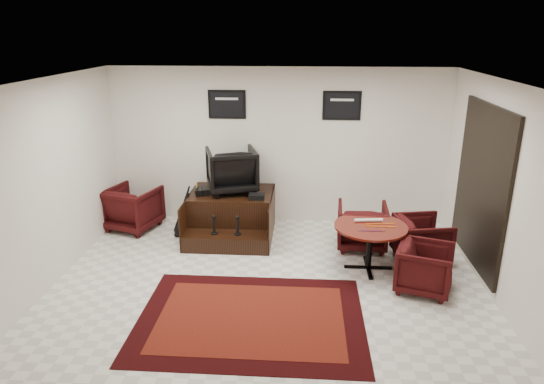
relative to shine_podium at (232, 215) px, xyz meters
The scene contains 16 objects.
ground 1.97m from the shine_podium, 66.85° to the right, with size 6.00×6.00×0.00m, color white.
room_shell 2.49m from the shine_podium, 54.82° to the right, with size 6.02×5.02×2.81m.
area_rug 2.69m from the shine_podium, 76.72° to the right, with size 2.78×2.09×0.01m.
shine_podium is the anchor object (origin of this frame).
shine_chair 0.83m from the shine_podium, 90.00° to the left, with size 0.81×0.76×0.83m, color black.
shoes_pair 0.67m from the shine_podium, behind, with size 0.31×0.35×0.11m.
polish_kit 0.68m from the shine_podium, 28.13° to the right, with size 0.25×0.18×0.09m, color black.
umbrella_black 0.83m from the shine_podium, 165.60° to the right, with size 0.31×0.12×0.83m, color black, non-canonical shape.
umbrella_hooked 0.86m from the shine_podium, behind, with size 0.33×0.12×0.90m, color black, non-canonical shape.
armchair_side 1.79m from the shine_podium, behind, with size 0.82×0.77×0.84m, color black.
meeting_table 2.52m from the shine_podium, 27.55° to the right, with size 1.06×1.06×0.69m.
table_chair_back 2.23m from the shine_podium, 10.09° to the right, with size 0.78×0.73×0.80m, color black.
table_chair_window 3.17m from the shine_podium, 14.70° to the right, with size 0.73×0.69×0.76m, color black.
table_chair_corner 3.38m from the shine_podium, 31.02° to the right, with size 0.70×0.66×0.72m, color black.
paper_roll 2.46m from the shine_podium, 24.74° to the right, with size 0.05×0.05×0.42m, color silver.
table_clutter 2.64m from the shine_podium, 27.34° to the right, with size 0.57×0.33×0.01m.
Camera 1 is at (0.46, -5.97, 3.41)m, focal length 32.00 mm.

